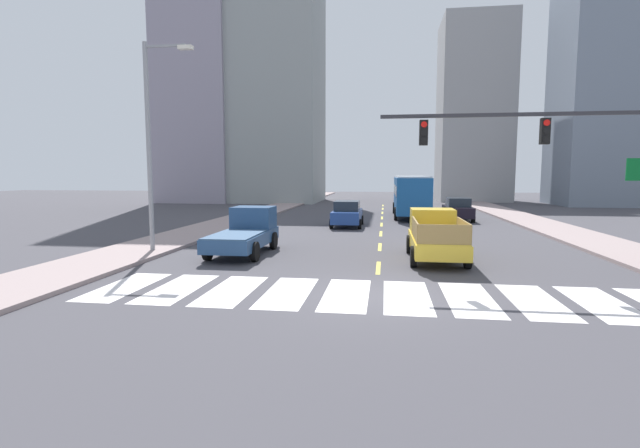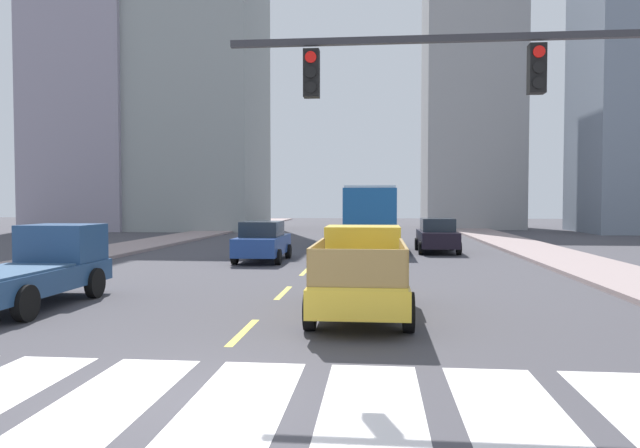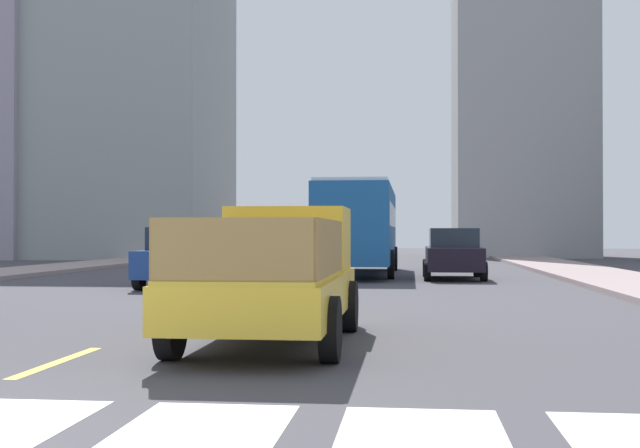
{
  "view_description": "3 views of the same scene",
  "coord_description": "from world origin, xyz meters",
  "px_view_note": "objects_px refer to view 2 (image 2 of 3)",
  "views": [
    {
      "loc": [
        0.2,
        -12.98,
        3.45
      ],
      "look_at": [
        -2.55,
        6.53,
        1.33
      ],
      "focal_mm": 25.86,
      "sensor_mm": 36.0,
      "label": 1
    },
    {
      "loc": [
        2.63,
        -7.32,
        2.6
      ],
      "look_at": [
        0.42,
        15.37,
        1.7
      ],
      "focal_mm": 32.99,
      "sensor_mm": 36.0,
      "label": 2
    },
    {
      "loc": [
        4.22,
        -5.38,
        1.54
      ],
      "look_at": [
        2.56,
        9.37,
        1.72
      ],
      "focal_mm": 45.78,
      "sensor_mm": 36.0,
      "label": 3
    }
  ],
  "objects_px": {
    "pickup_stakebed": "(362,272)",
    "sedan_far": "(437,235)",
    "pickup_dark": "(37,268)",
    "city_bus": "(371,212)",
    "traffic_signal_gantry": "(609,104)",
    "sedan_near_left": "(263,241)"
  },
  "relations": [
    {
      "from": "pickup_dark",
      "to": "sedan_near_left",
      "type": "distance_m",
      "value": 11.46
    },
    {
      "from": "sedan_far",
      "to": "traffic_signal_gantry",
      "type": "height_order",
      "value": "traffic_signal_gantry"
    },
    {
      "from": "pickup_dark",
      "to": "sedan_far",
      "type": "height_order",
      "value": "pickup_dark"
    },
    {
      "from": "city_bus",
      "to": "sedan_near_left",
      "type": "distance_m",
      "value": 9.07
    },
    {
      "from": "city_bus",
      "to": "traffic_signal_gantry",
      "type": "distance_m",
      "value": 22.65
    },
    {
      "from": "sedan_far",
      "to": "pickup_dark",
      "type": "bearing_deg",
      "value": -126.49
    },
    {
      "from": "pickup_dark",
      "to": "sedan_far",
      "type": "relative_size",
      "value": 1.18
    },
    {
      "from": "pickup_dark",
      "to": "city_bus",
      "type": "bearing_deg",
      "value": 65.1
    },
    {
      "from": "pickup_dark",
      "to": "traffic_signal_gantry",
      "type": "xyz_separation_m",
      "value": [
        12.38,
        -3.48,
        3.31
      ]
    },
    {
      "from": "pickup_stakebed",
      "to": "city_bus",
      "type": "distance_m",
      "value": 18.96
    },
    {
      "from": "sedan_far",
      "to": "sedan_near_left",
      "type": "bearing_deg",
      "value": -147.83
    },
    {
      "from": "city_bus",
      "to": "sedan_far",
      "type": "xyz_separation_m",
      "value": [
        3.35,
        -2.65,
        -1.09
      ]
    },
    {
      "from": "pickup_stakebed",
      "to": "sedan_near_left",
      "type": "height_order",
      "value": "pickup_stakebed"
    },
    {
      "from": "pickup_dark",
      "to": "sedan_far",
      "type": "xyz_separation_m",
      "value": [
        11.49,
        16.01,
        -0.06
      ]
    },
    {
      "from": "pickup_dark",
      "to": "sedan_near_left",
      "type": "height_order",
      "value": "pickup_dark"
    },
    {
      "from": "sedan_far",
      "to": "traffic_signal_gantry",
      "type": "bearing_deg",
      "value": -88.2
    },
    {
      "from": "pickup_stakebed",
      "to": "sedan_far",
      "type": "bearing_deg",
      "value": 76.86
    },
    {
      "from": "sedan_near_left",
      "to": "sedan_far",
      "type": "distance_m",
      "value": 9.41
    },
    {
      "from": "city_bus",
      "to": "traffic_signal_gantry",
      "type": "xyz_separation_m",
      "value": [
        4.24,
        -22.14,
        2.28
      ]
    },
    {
      "from": "sedan_far",
      "to": "city_bus",
      "type": "bearing_deg",
      "value": 140.92
    },
    {
      "from": "traffic_signal_gantry",
      "to": "city_bus",
      "type": "bearing_deg",
      "value": 100.85
    },
    {
      "from": "city_bus",
      "to": "pickup_dark",
      "type": "bearing_deg",
      "value": -113.02
    }
  ]
}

